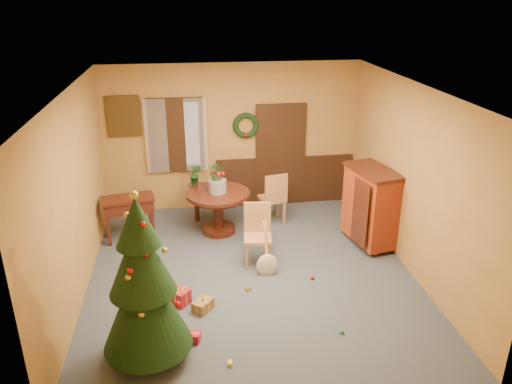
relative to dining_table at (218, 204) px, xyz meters
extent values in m
plane|color=#323C49|center=(0.40, -1.55, -0.55)|extent=(5.50, 5.50, 0.00)
plane|color=silver|center=(0.40, -1.55, 2.35)|extent=(5.50, 5.50, 0.00)
plane|color=olive|center=(0.40, 1.20, 0.90)|extent=(5.00, 0.00, 5.00)
plane|color=olive|center=(0.40, -4.30, 0.90)|extent=(5.00, 0.00, 5.00)
plane|color=olive|center=(-2.10, -1.55, 0.90)|extent=(0.00, 5.50, 5.50)
plane|color=olive|center=(2.90, -1.55, 0.90)|extent=(0.00, 5.50, 5.50)
cube|color=black|center=(1.45, 1.16, -0.05)|extent=(2.80, 0.06, 1.00)
cube|color=black|center=(1.35, 1.15, 0.50)|extent=(1.00, 0.08, 2.10)
cube|color=white|center=(1.35, 1.18, 0.45)|extent=(0.80, 0.03, 1.90)
cube|color=black|center=(-0.70, 1.15, 1.00)|extent=(1.05, 0.08, 1.45)
cube|color=white|center=(-0.70, 1.18, 1.00)|extent=(0.88, 0.03, 1.25)
cube|color=white|center=(-1.08, 1.10, 1.00)|extent=(0.42, 0.02, 1.45)
cube|color=white|center=(-0.32, 1.10, 1.00)|extent=(0.42, 0.02, 1.45)
torus|color=black|center=(0.65, 1.12, 1.15)|extent=(0.51, 0.11, 0.51)
cube|color=#4C3819|center=(-1.65, 1.16, 1.40)|extent=(0.62, 0.05, 0.78)
cube|color=gray|center=(-1.65, 1.19, 1.40)|extent=(0.48, 0.02, 0.62)
cylinder|color=black|center=(0.00, 0.00, 0.21)|extent=(1.15, 1.15, 0.06)
cylinder|color=black|center=(0.00, 0.00, 0.14)|extent=(1.02, 1.02, 0.04)
cylinder|color=black|center=(0.00, 0.00, -0.16)|extent=(0.18, 0.18, 0.63)
cylinder|color=black|center=(0.00, 0.00, -0.50)|extent=(0.61, 0.61, 0.10)
cylinder|color=slate|center=(0.00, 0.00, 0.35)|extent=(0.32, 0.32, 0.23)
imported|color=#1E4C23|center=(0.00, 0.00, 0.65)|extent=(0.32, 0.27, 0.35)
cube|color=#97653C|center=(0.54, -1.24, -0.09)|extent=(0.49, 0.49, 0.05)
cube|color=#97653C|center=(0.57, -1.05, 0.19)|extent=(0.44, 0.09, 0.52)
cube|color=#97653C|center=(0.74, -1.09, -0.33)|extent=(0.05, 0.05, 0.45)
cube|color=#97653C|center=(0.39, -1.05, -0.33)|extent=(0.05, 0.05, 0.45)
cube|color=#97653C|center=(0.70, -1.44, -0.33)|extent=(0.05, 0.05, 0.45)
cube|color=#97653C|center=(0.35, -1.40, -0.33)|extent=(0.05, 0.05, 0.45)
cube|color=#97653C|center=(1.04, 0.31, -0.08)|extent=(0.52, 0.52, 0.05)
cube|color=#97653C|center=(1.09, 0.11, 0.20)|extent=(0.44, 0.13, 0.52)
cube|color=#97653C|center=(0.91, 0.10, -0.33)|extent=(0.06, 0.06, 0.45)
cube|color=#97653C|center=(1.26, 0.17, -0.33)|extent=(0.06, 0.06, 0.45)
cube|color=#97653C|center=(0.83, 0.44, -0.33)|extent=(0.06, 0.06, 0.45)
cube|color=#97653C|center=(1.18, 0.52, -0.33)|extent=(0.06, 0.06, 0.45)
cylinder|color=black|center=(-0.38, 0.53, -0.19)|extent=(0.09, 0.09, 0.73)
cylinder|color=black|center=(-0.38, 0.53, 0.19)|extent=(0.29, 0.29, 0.03)
imported|color=#19471E|center=(-0.38, 0.53, 0.40)|extent=(0.26, 0.23, 0.39)
cylinder|color=#382111|center=(-1.08, -3.27, -0.44)|extent=(0.13, 0.13, 0.23)
cone|color=black|center=(-1.08, -3.27, 0.27)|extent=(1.06, 1.06, 1.25)
cone|color=black|center=(-1.08, -3.27, 0.85)|extent=(0.77, 0.77, 0.92)
cone|color=black|center=(-1.08, -3.27, 1.28)|extent=(0.50, 0.50, 0.58)
sphere|color=gold|center=(-1.08, -3.27, 1.59)|extent=(0.10, 0.10, 0.10)
cube|color=black|center=(-1.58, -0.05, 0.22)|extent=(0.97, 0.61, 0.05)
cube|color=black|center=(-1.58, -0.05, 0.08)|extent=(0.91, 0.56, 0.19)
cube|color=black|center=(-1.96, -0.05, -0.18)|extent=(0.11, 0.32, 0.74)
cube|color=black|center=(-1.20, -0.05, -0.18)|extent=(0.11, 0.32, 0.74)
cube|color=#5F150A|center=(2.55, -0.83, 0.16)|extent=(0.71, 1.11, 1.27)
cube|color=black|center=(2.55, -0.83, 0.81)|extent=(0.78, 1.18, 0.05)
cylinder|color=black|center=(2.55, -1.26, -0.51)|extent=(0.07, 0.07, 0.09)
cylinder|color=black|center=(2.55, -0.40, -0.51)|extent=(0.07, 0.07, 0.09)
cube|color=brown|center=(-1.40, -3.20, -0.47)|extent=(0.36, 0.33, 0.15)
cube|color=#B59130|center=(-1.40, -3.20, -0.47)|extent=(0.27, 0.18, 0.16)
cube|color=#B59130|center=(-1.40, -3.20, -0.47)|extent=(0.15, 0.20, 0.16)
cube|color=#A71627|center=(-0.70, -2.20, -0.44)|extent=(0.32, 0.32, 0.22)
cube|color=#B59130|center=(-0.70, -2.20, -0.44)|extent=(0.19, 0.18, 0.23)
cube|color=#B59130|center=(-0.70, -2.20, -0.44)|extent=(0.18, 0.19, 0.23)
cube|color=brown|center=(-0.39, -2.39, -0.48)|extent=(0.33, 0.34, 0.15)
cube|color=#B59130|center=(-0.39, -2.39, -0.48)|extent=(0.21, 0.24, 0.16)
cube|color=#B59130|center=(-0.39, -2.39, -0.48)|extent=(0.18, 0.16, 0.16)
cube|color=#A71627|center=(-0.63, -3.01, -0.49)|extent=(0.38, 0.25, 0.12)
cube|color=#B59130|center=(-0.63, -3.01, -0.49)|extent=(0.34, 0.14, 0.13)
cube|color=#B59130|center=(-0.63, -3.01, -0.49)|extent=(0.10, 0.15, 0.13)
cube|color=#214F92|center=(0.58, -1.30, -0.53)|extent=(0.09, 0.09, 0.05)
sphere|color=#258B35|center=(1.38, -3.17, -0.52)|extent=(0.06, 0.06, 0.06)
cube|color=gold|center=(-0.12, -3.55, -0.53)|extent=(0.07, 0.09, 0.05)
sphere|color=red|center=(1.31, -1.85, -0.52)|extent=(0.06, 0.06, 0.06)
cube|color=gold|center=(0.29, -2.01, -0.53)|extent=(0.09, 0.07, 0.05)
camera|label=1|loc=(-0.48, -8.28, 3.62)|focal=35.00mm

